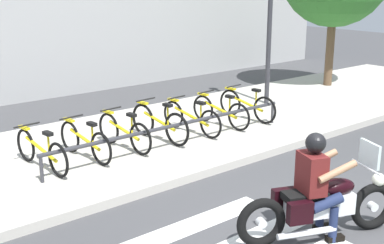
% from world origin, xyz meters
% --- Properties ---
extents(ground_plane, '(48.00, 48.00, 0.00)m').
position_xyz_m(ground_plane, '(0.00, 0.00, 0.00)').
color(ground_plane, '#424244').
extents(sidewalk, '(24.00, 4.40, 0.15)m').
position_xyz_m(sidewalk, '(0.00, 4.99, 0.07)').
color(sidewalk, '#B7B2A8').
rests_on(sidewalk, ground).
extents(crosswalk_stripe_4, '(2.80, 0.40, 0.01)m').
position_xyz_m(crosswalk_stripe_4, '(-1.32, 1.60, 0.00)').
color(crosswalk_stripe_4, white).
rests_on(crosswalk_stripe_4, ground).
extents(motorcycle, '(2.17, 1.04, 1.25)m').
position_xyz_m(motorcycle, '(-0.11, 0.28, 0.47)').
color(motorcycle, black).
rests_on(motorcycle, ground).
extents(rider, '(0.75, 0.69, 1.45)m').
position_xyz_m(rider, '(-0.18, 0.31, 0.84)').
color(rider, '#591919').
rests_on(rider, ground).
extents(bicycle_0, '(0.48, 1.67, 0.72)m').
position_xyz_m(bicycle_0, '(-2.01, 4.60, 0.48)').
color(bicycle_0, black).
rests_on(bicycle_0, sidewalk).
extents(bicycle_1, '(0.48, 1.58, 0.72)m').
position_xyz_m(bicycle_1, '(-1.19, 4.60, 0.48)').
color(bicycle_1, black).
rests_on(bicycle_1, sidewalk).
extents(bicycle_2, '(0.48, 1.58, 0.75)m').
position_xyz_m(bicycle_2, '(-0.36, 4.60, 0.49)').
color(bicycle_2, black).
rests_on(bicycle_2, sidewalk).
extents(bicycle_3, '(0.48, 1.67, 0.80)m').
position_xyz_m(bicycle_3, '(0.46, 4.59, 0.51)').
color(bicycle_3, black).
rests_on(bicycle_3, sidewalk).
extents(bicycle_4, '(0.48, 1.69, 0.72)m').
position_xyz_m(bicycle_4, '(1.29, 4.60, 0.48)').
color(bicycle_4, black).
rests_on(bicycle_4, sidewalk).
extents(bicycle_5, '(0.48, 1.65, 0.73)m').
position_xyz_m(bicycle_5, '(2.11, 4.60, 0.49)').
color(bicycle_5, black).
rests_on(bicycle_5, sidewalk).
extents(bicycle_6, '(0.48, 1.63, 0.75)m').
position_xyz_m(bicycle_6, '(2.93, 4.60, 0.50)').
color(bicycle_6, black).
rests_on(bicycle_6, sidewalk).
extents(bike_rack, '(5.54, 0.07, 0.49)m').
position_xyz_m(bike_rack, '(0.46, 4.04, 0.58)').
color(bike_rack, '#333338').
rests_on(bike_rack, sidewalk).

